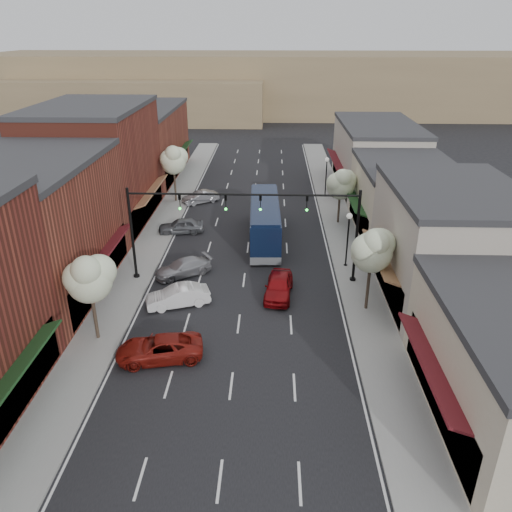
# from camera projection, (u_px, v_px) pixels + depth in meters

# --- Properties ---
(ground) EXTENTS (160.00, 160.00, 0.00)m
(ground) POSITION_uv_depth(u_px,v_px,m) (236.00, 342.00, 29.66)
(ground) COLOR black
(ground) RESTS_ON ground
(sidewalk_left) EXTENTS (2.80, 73.00, 0.15)m
(sidewalk_left) POSITION_uv_depth(u_px,v_px,m) (161.00, 226.00, 46.69)
(sidewalk_left) COLOR gray
(sidewalk_left) RESTS_ON ground
(sidewalk_right) EXTENTS (2.80, 73.00, 0.15)m
(sidewalk_right) POSITION_uv_depth(u_px,v_px,m) (341.00, 229.00, 46.17)
(sidewalk_right) COLOR gray
(sidewalk_right) RESTS_ON ground
(curb_left) EXTENTS (0.25, 73.00, 0.17)m
(curb_left) POSITION_uv_depth(u_px,v_px,m) (176.00, 226.00, 46.65)
(curb_left) COLOR gray
(curb_left) RESTS_ON ground
(curb_right) EXTENTS (0.25, 73.00, 0.17)m
(curb_right) POSITION_uv_depth(u_px,v_px,m) (326.00, 228.00, 46.22)
(curb_right) COLOR gray
(curb_right) RESTS_ON ground
(bldg_left_midnear) EXTENTS (10.14, 14.10, 9.40)m
(bldg_left_midnear) POSITION_uv_depth(u_px,v_px,m) (31.00, 229.00, 33.61)
(bldg_left_midnear) COLOR brown
(bldg_left_midnear) RESTS_ON ground
(bldg_left_midfar) EXTENTS (10.14, 14.10, 10.90)m
(bldg_left_midfar) POSITION_uv_depth(u_px,v_px,m) (97.00, 166.00, 46.01)
(bldg_left_midfar) COLOR maroon
(bldg_left_midfar) RESTS_ON ground
(bldg_left_far) EXTENTS (10.14, 18.10, 8.40)m
(bldg_left_far) POSITION_uv_depth(u_px,v_px,m) (141.00, 143.00, 61.06)
(bldg_left_far) COLOR brown
(bldg_left_far) RESTS_ON ground
(bldg_right_midnear) EXTENTS (9.14, 12.10, 7.90)m
(bldg_right_midnear) POSITION_uv_depth(u_px,v_px,m) (448.00, 245.00, 33.06)
(bldg_right_midnear) COLOR #A69C8F
(bldg_right_midnear) RESTS_ON ground
(bldg_right_midfar) EXTENTS (9.14, 12.10, 6.40)m
(bldg_right_midfar) POSITION_uv_depth(u_px,v_px,m) (404.00, 199.00, 44.27)
(bldg_right_midfar) COLOR #C3B59B
(bldg_right_midfar) RESTS_ON ground
(bldg_right_far) EXTENTS (9.14, 16.10, 7.40)m
(bldg_right_far) POSITION_uv_depth(u_px,v_px,m) (375.00, 156.00, 56.77)
(bldg_right_far) COLOR #A69C8F
(bldg_right_far) RESTS_ON ground
(hill_far) EXTENTS (120.00, 30.00, 12.00)m
(hill_far) POSITION_uv_depth(u_px,v_px,m) (265.00, 83.00, 108.89)
(hill_far) COLOR #7A6647
(hill_far) RESTS_ON ground
(hill_near) EXTENTS (50.00, 20.00, 8.00)m
(hill_near) POSITION_uv_depth(u_px,v_px,m) (139.00, 99.00, 99.60)
(hill_near) COLOR #7A6647
(hill_near) RESTS_ON ground
(signal_mast_right) EXTENTS (8.22, 0.46, 7.00)m
(signal_mast_right) POSITION_uv_depth(u_px,v_px,m) (324.00, 223.00, 34.82)
(signal_mast_right) COLOR black
(signal_mast_right) RESTS_ON ground
(signal_mast_left) EXTENTS (8.22, 0.46, 7.00)m
(signal_mast_left) POSITION_uv_depth(u_px,v_px,m) (164.00, 221.00, 35.17)
(signal_mast_left) COLOR black
(signal_mast_left) RESTS_ON ground
(tree_right_near) EXTENTS (2.85, 2.65, 5.95)m
(tree_right_near) POSITION_uv_depth(u_px,v_px,m) (373.00, 249.00, 31.13)
(tree_right_near) COLOR #47382B
(tree_right_near) RESTS_ON ground
(tree_right_far) EXTENTS (2.85, 2.65, 5.43)m
(tree_right_far) POSITION_uv_depth(u_px,v_px,m) (341.00, 183.00, 45.85)
(tree_right_far) COLOR #47382B
(tree_right_far) RESTS_ON ground
(tree_left_near) EXTENTS (2.85, 2.65, 5.69)m
(tree_left_near) POSITION_uv_depth(u_px,v_px,m) (89.00, 277.00, 28.10)
(tree_left_near) COLOR #47382B
(tree_left_near) RESTS_ON ground
(tree_left_far) EXTENTS (2.85, 2.65, 6.13)m
(tree_left_far) POSITION_uv_depth(u_px,v_px,m) (174.00, 159.00, 51.56)
(tree_left_far) COLOR #47382B
(tree_left_far) RESTS_ON ground
(lamp_post_near) EXTENTS (0.44, 0.44, 4.44)m
(lamp_post_near) POSITION_uv_depth(u_px,v_px,m) (348.00, 231.00, 37.70)
(lamp_post_near) COLOR black
(lamp_post_near) RESTS_ON ground
(lamp_post_far) EXTENTS (0.44, 0.44, 4.44)m
(lamp_post_far) POSITION_uv_depth(u_px,v_px,m) (326.00, 171.00, 53.60)
(lamp_post_far) COLOR black
(lamp_post_far) RESTS_ON ground
(coach_bus) EXTENTS (2.82, 11.33, 3.45)m
(coach_bus) POSITION_uv_depth(u_px,v_px,m) (265.00, 220.00, 43.23)
(coach_bus) COLOR black
(coach_bus) RESTS_ON ground
(red_hatchback) EXTENTS (2.26, 4.63, 1.52)m
(red_hatchback) POSITION_uv_depth(u_px,v_px,m) (279.00, 286.00, 34.47)
(red_hatchback) COLOR maroon
(red_hatchback) RESTS_ON ground
(parked_car_a) EXTENTS (5.19, 3.13, 1.35)m
(parked_car_a) POSITION_uv_depth(u_px,v_px,m) (159.00, 348.00, 27.91)
(parked_car_a) COLOR maroon
(parked_car_a) RESTS_ON ground
(parked_car_b) EXTENTS (4.48, 2.78, 1.39)m
(parked_car_b) POSITION_uv_depth(u_px,v_px,m) (178.00, 296.00, 33.28)
(parked_car_b) COLOR white
(parked_car_b) RESTS_ON ground
(parked_car_c) EXTENTS (4.58, 3.79, 1.25)m
(parked_car_c) POSITION_uv_depth(u_px,v_px,m) (183.00, 268.00, 37.41)
(parked_car_c) COLOR #9B9BA0
(parked_car_c) RESTS_ON ground
(parked_car_d) EXTENTS (4.29, 2.30, 1.39)m
(parked_car_d) POSITION_uv_depth(u_px,v_px,m) (181.00, 226.00, 45.09)
(parked_car_d) COLOR #54575B
(parked_car_d) RESTS_ON ground
(parked_car_e) EXTENTS (3.97, 3.30, 1.28)m
(parked_car_e) POSITION_uv_depth(u_px,v_px,m) (200.00, 197.00, 52.88)
(parked_car_e) COLOR #A0A0A5
(parked_car_e) RESTS_ON ground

